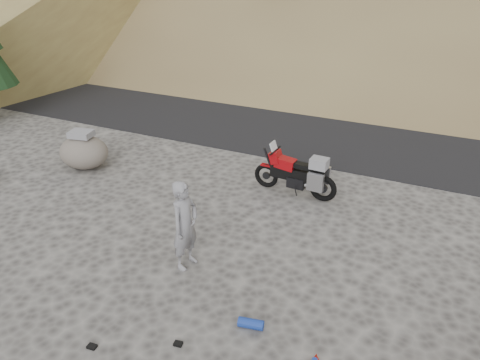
# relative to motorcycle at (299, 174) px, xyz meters

# --- Properties ---
(ground) EXTENTS (140.00, 140.00, 0.00)m
(ground) POSITION_rel_motorcycle_xyz_m (-0.64, -3.74, -0.55)
(ground) COLOR #3F3D3A
(ground) RESTS_ON ground
(road) EXTENTS (120.00, 7.00, 0.05)m
(road) POSITION_rel_motorcycle_xyz_m (-0.64, 5.26, -0.55)
(road) COLOR black
(road) RESTS_ON ground
(motorcycle) EXTENTS (2.17, 0.67, 1.29)m
(motorcycle) POSITION_rel_motorcycle_xyz_m (0.00, 0.00, 0.00)
(motorcycle) COLOR black
(motorcycle) RESTS_ON ground
(man) EXTENTS (0.50, 0.70, 1.79)m
(man) POSITION_rel_motorcycle_xyz_m (-1.00, -3.63, -0.55)
(man) COLOR gray
(man) RESTS_ON ground
(boulder) EXTENTS (1.39, 1.19, 1.08)m
(boulder) POSITION_rel_motorcycle_xyz_m (-5.87, -0.98, -0.08)
(boulder) COLOR #57524B
(boulder) RESTS_ON ground
(gear_blue_mat) EXTENTS (0.44, 0.24, 0.17)m
(gear_blue_mat) POSITION_rel_motorcycle_xyz_m (0.80, -4.65, -0.47)
(gear_blue_mat) COLOR navy
(gear_blue_mat) RESTS_ON ground
(gear_funnel) EXTENTS (0.18, 0.18, 0.19)m
(gear_funnel) POSITION_rel_motorcycle_xyz_m (1.96, -4.90, -0.46)
(gear_funnel) COLOR red
(gear_funnel) RESTS_ON ground
(gear_glove_a) EXTENTS (0.15, 0.12, 0.04)m
(gear_glove_a) POSITION_rel_motorcycle_xyz_m (-1.24, -6.07, -0.53)
(gear_glove_a) COLOR black
(gear_glove_a) RESTS_ON ground
(gear_glove_b) EXTENTS (0.15, 0.12, 0.04)m
(gear_glove_b) POSITION_rel_motorcycle_xyz_m (-0.07, -5.46, -0.53)
(gear_glove_b) COLOR black
(gear_glove_b) RESTS_ON ground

